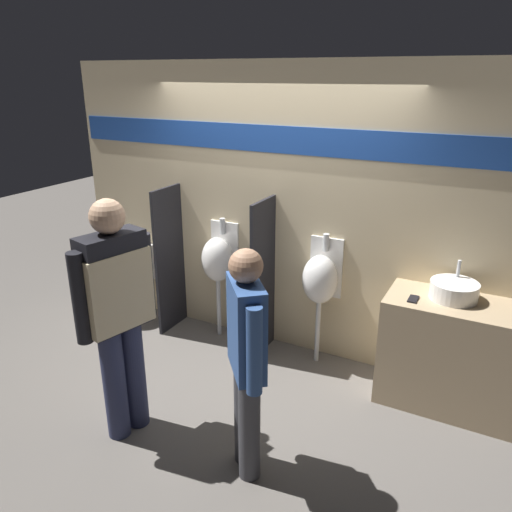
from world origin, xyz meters
name	(u,v)px	position (x,y,z in m)	size (l,w,h in m)	color
ground_plane	(248,367)	(0.00, 0.00, 0.00)	(16.00, 16.00, 0.00)	#5B5651
display_wall	(277,211)	(0.00, 0.60, 1.36)	(4.58, 0.07, 2.70)	beige
sink_counter	(451,354)	(1.70, 0.29, 0.46)	(1.07, 0.55, 0.92)	tan
sink_basin	(454,290)	(1.65, 0.35, 0.99)	(0.37, 0.37, 0.28)	white
cell_phone	(413,299)	(1.38, 0.18, 0.93)	(0.07, 0.14, 0.01)	black
divider_near_counter	(170,260)	(-1.10, 0.34, 0.76)	(0.03, 0.46, 1.52)	black
divider_mid	(263,279)	(-0.02, 0.34, 0.76)	(0.03, 0.46, 1.52)	black
urinal_near_counter	(218,259)	(-0.56, 0.42, 0.83)	(0.33, 0.31, 1.24)	silver
urinal_far	(321,279)	(0.53, 0.42, 0.83)	(0.33, 0.31, 1.24)	silver
toilet	(130,289)	(-1.65, 0.29, 0.34)	(0.36, 0.52, 0.96)	white
person_in_vest	(117,305)	(-0.40, -1.17, 1.06)	(0.34, 0.62, 1.82)	#282D4C
person_with_lanyard	(246,356)	(0.60, -1.10, 0.89)	(0.40, 0.45, 1.61)	#3D3D42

